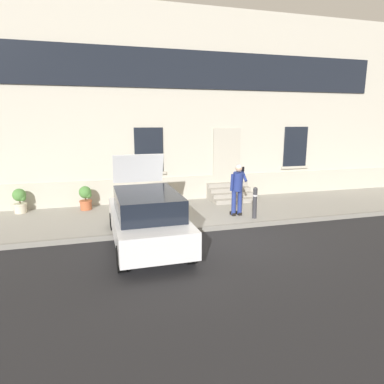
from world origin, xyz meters
TOP-DOWN VIEW (x-y plane):
  - ground_plane at (0.00, 0.00)m, footprint 80.00×80.00m
  - sidewalk at (0.00, 2.80)m, footprint 24.00×3.60m
  - curb_edge at (0.00, 0.94)m, footprint 24.00×0.12m
  - building_facade at (0.00, 5.29)m, footprint 24.00×1.52m
  - entrance_stoop at (1.89, 4.12)m, footprint 1.72×1.28m
  - hatchback_car_white at (-2.05, 0.18)m, footprint 1.84×4.09m
  - bollard_near_person at (1.65, 1.35)m, footprint 0.15×0.15m
  - bollard_far_left at (-1.85, 1.35)m, footprint 0.15×0.15m
  - person_on_phone at (1.22, 1.80)m, footprint 0.51×0.48m
  - planter_cream at (-5.89, 4.15)m, footprint 0.44×0.44m
  - planter_terracotta at (-3.71, 4.00)m, footprint 0.44×0.44m

SIDE VIEW (x-z plane):
  - ground_plane at x=0.00m, z-range 0.00..0.00m
  - sidewalk at x=0.00m, z-range 0.00..0.15m
  - curb_edge at x=0.00m, z-range 0.00..0.15m
  - entrance_stoop at x=1.89m, z-range 0.07..0.71m
  - planter_cream at x=-5.89m, z-range 0.18..1.04m
  - planter_terracotta at x=-3.71m, z-range 0.18..1.04m
  - bollard_near_person at x=1.65m, z-range 0.19..1.24m
  - bollard_far_left at x=-1.85m, z-range 0.19..1.24m
  - hatchback_car_white at x=-2.05m, z-range -0.37..1.97m
  - person_on_phone at x=1.22m, z-range 0.28..2.03m
  - building_facade at x=0.00m, z-range -0.02..7.48m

